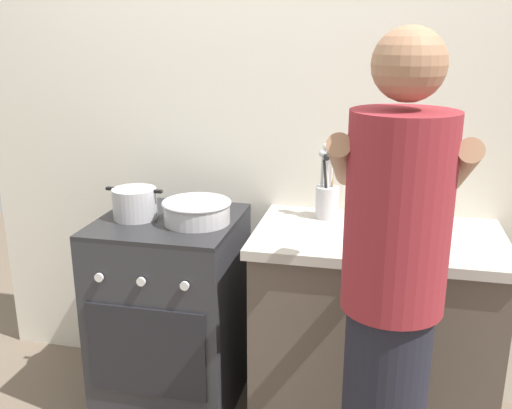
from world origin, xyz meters
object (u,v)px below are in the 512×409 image
pot (135,203)px  utensil_crock (327,195)px  oil_bottle (431,215)px  stove_range (172,312)px  mixing_bowl (197,211)px  person (390,318)px

pot → utensil_crock: bearing=13.1°
pot → oil_bottle: 1.24m
stove_range → pot: pot is taller
pot → mixing_bowl: bearing=0.8°
mixing_bowl → utensil_crock: bearing=19.2°
oil_bottle → pot: bearing=-178.7°
pot → mixing_bowl: size_ratio=0.87×
stove_range → person: person is taller
pot → utensil_crock: 0.83m
utensil_crock → oil_bottle: utensil_crock is taller
mixing_bowl → oil_bottle: oil_bottle is taller
mixing_bowl → utensil_crock: (0.53, 0.19, 0.05)m
mixing_bowl → person: size_ratio=0.17×
stove_range → utensil_crock: (0.67, 0.17, 0.55)m
stove_range → oil_bottle: size_ratio=3.98×
person → stove_range: bearing=146.3°
utensil_crock → pot: bearing=-166.9°
utensil_crock → oil_bottle: 0.45m
utensil_crock → oil_bottle: bearing=-21.0°
stove_range → person: (0.95, -0.63, 0.41)m
pot → mixing_bowl: 0.28m
utensil_crock → oil_bottle: (0.42, -0.16, -0.01)m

